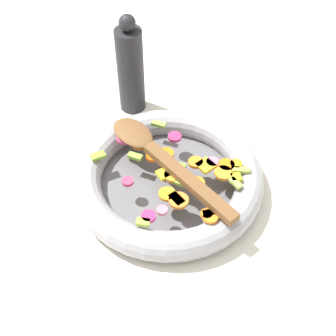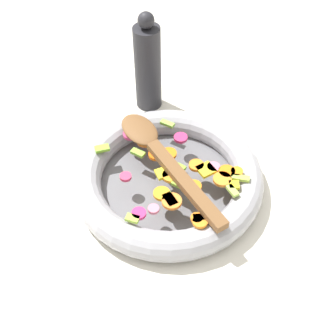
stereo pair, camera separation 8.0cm
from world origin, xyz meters
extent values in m
plane|color=silver|center=(0.00, 0.00, 0.00)|extent=(4.00, 4.00, 0.00)
cylinder|color=slate|center=(0.00, 0.00, 0.01)|extent=(0.28, 0.28, 0.01)
torus|color=#9E9EA5|center=(0.00, 0.00, 0.03)|extent=(0.33, 0.33, 0.05)
cylinder|color=orange|center=(0.09, 0.04, 0.05)|extent=(0.03, 0.03, 0.01)
cylinder|color=orange|center=(0.10, -0.07, 0.05)|extent=(0.03, 0.03, 0.01)
cylinder|color=orange|center=(0.04, -0.06, 0.05)|extent=(0.04, 0.04, 0.01)
cylinder|color=#E55F0D|center=(-0.03, 0.01, 0.05)|extent=(0.04, 0.04, 0.01)
cylinder|color=orange|center=(0.09, 0.02, 0.05)|extent=(0.04, 0.04, 0.01)
cylinder|color=orange|center=(0.02, -0.06, 0.05)|extent=(0.03, 0.03, 0.01)
cylinder|color=orange|center=(0.02, -0.01, 0.05)|extent=(0.03, 0.03, 0.01)
cylinder|color=orange|center=(0.04, 0.03, 0.05)|extent=(0.04, 0.04, 0.01)
cylinder|color=orange|center=(0.10, -0.07, 0.05)|extent=(0.03, 0.03, 0.01)
cylinder|color=orange|center=(-0.08, 0.04, 0.05)|extent=(0.03, 0.03, 0.01)
cylinder|color=orange|center=(0.06, -0.01, 0.05)|extent=(0.04, 0.04, 0.01)
cylinder|color=orange|center=(-0.07, 0.03, 0.05)|extent=(0.03, 0.03, 0.01)
cylinder|color=orange|center=(-0.02, 0.03, 0.05)|extent=(0.03, 0.03, 0.01)
cylinder|color=orange|center=(0.11, 0.05, 0.05)|extent=(0.03, 0.03, 0.01)
cube|color=#A9CF54|center=(0.12, 0.01, 0.05)|extent=(0.03, 0.02, 0.01)
cube|color=#87B839|center=(0.04, -0.02, 0.05)|extent=(0.02, 0.01, 0.01)
cube|color=#9AC540|center=(0.01, -0.12, 0.05)|extent=(0.02, 0.02, 0.01)
cube|color=#86BC3C|center=(-0.06, 0.00, 0.05)|extent=(0.03, 0.01, 0.01)
cube|color=#88C446|center=(-0.06, 0.09, 0.05)|extent=(0.03, 0.01, 0.01)
cube|color=#A5D342|center=(0.04, -0.06, 0.05)|extent=(0.03, 0.03, 0.01)
cube|color=#85C335|center=(-0.12, -0.02, 0.05)|extent=(0.03, 0.03, 0.01)
cube|color=#84B934|center=(0.02, 0.00, 0.05)|extent=(0.02, 0.03, 0.01)
cube|color=#92BE39|center=(0.10, -0.06, 0.05)|extent=(0.03, 0.02, 0.01)
cube|color=#B1D74B|center=(0.12, 0.04, 0.05)|extent=(0.03, 0.02, 0.01)
cylinder|color=#D42C6C|center=(0.01, -0.11, 0.05)|extent=(0.03, 0.03, 0.01)
cylinder|color=#D4546E|center=(-0.09, 0.05, 0.05)|extent=(0.03, 0.03, 0.01)
cylinder|color=pink|center=(0.03, -0.09, 0.05)|extent=(0.02, 0.02, 0.01)
cylinder|color=#D74278|center=(-0.10, 0.03, 0.05)|extent=(0.03, 0.03, 0.01)
cylinder|color=#DA395F|center=(-0.05, -0.06, 0.05)|extent=(0.03, 0.03, 0.01)
cylinder|color=#C52F64|center=(-0.02, 0.07, 0.05)|extent=(0.04, 0.04, 0.01)
cylinder|color=pink|center=(0.07, 0.04, 0.05)|extent=(0.03, 0.03, 0.01)
cube|color=yellow|center=(0.00, -0.02, 0.05)|extent=(0.03, 0.03, 0.01)
cube|color=yellow|center=(0.11, 0.02, 0.05)|extent=(0.02, 0.02, 0.01)
cube|color=yellow|center=(0.06, 0.03, 0.05)|extent=(0.04, 0.04, 0.01)
cube|color=brown|center=(0.05, -0.02, 0.06)|extent=(0.20, 0.11, 0.01)
ellipsoid|color=brown|center=(-0.09, 0.04, 0.06)|extent=(0.11, 0.09, 0.01)
cylinder|color=#232328|center=(-0.16, 0.17, 0.09)|extent=(0.05, 0.05, 0.18)
sphere|color=#232328|center=(-0.16, 0.17, 0.20)|extent=(0.03, 0.03, 0.03)
camera|label=1|loc=(0.21, -0.49, 0.65)|focal=50.00mm
camera|label=2|loc=(0.28, -0.45, 0.65)|focal=50.00mm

